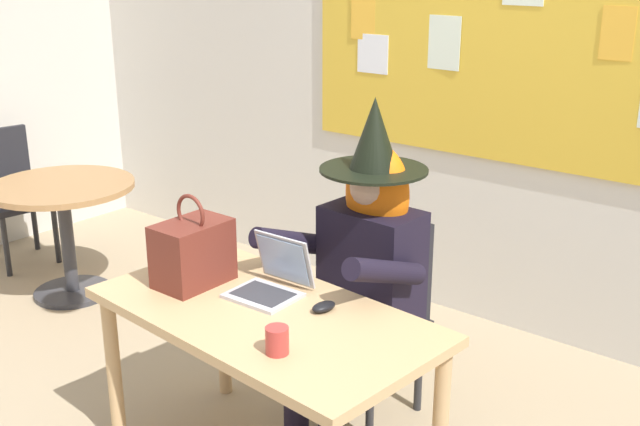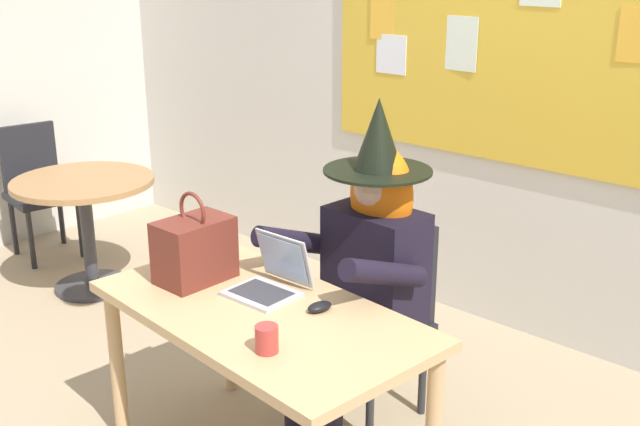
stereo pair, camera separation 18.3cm
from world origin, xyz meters
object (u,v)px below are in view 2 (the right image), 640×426
chair_at_desk (384,306)px  side_table_round (85,208)px  laptop (270,280)px  computer_mouse (320,307)px  handbag (194,249)px  desk_main (261,332)px  coffee_mug (267,339)px  person_costumed (366,253)px  chair_spare_by_window (37,184)px

chair_at_desk → side_table_round: 2.17m
laptop → computer_mouse: 0.26m
handbag → desk_main: bearing=-1.4°
computer_mouse → desk_main: bearing=-132.4°
chair_at_desk → coffee_mug: size_ratio=9.51×
desk_main → person_costumed: person_costumed is taller
desk_main → laptop: (-0.09, 0.14, 0.15)m
computer_mouse → chair_spare_by_window: chair_spare_by_window is taller
laptop → side_table_round: bearing=166.9°
desk_main → computer_mouse: bearing=38.0°
laptop → coffee_mug: laptop is taller
coffee_mug → chair_at_desk: bearing=103.5°
coffee_mug → chair_spare_by_window: size_ratio=0.11×
person_costumed → coffee_mug: size_ratio=15.31×
side_table_round → laptop: bearing=-11.2°
chair_at_desk → side_table_round: size_ratio=1.07×
chair_at_desk → side_table_round: bearing=-80.0°
chair_at_desk → laptop: 0.65m
desk_main → computer_mouse: 0.25m
computer_mouse → person_costumed: bearing=118.0°
person_costumed → computer_mouse: bearing=21.0°
desk_main → chair_spare_by_window: bearing=167.4°
coffee_mug → chair_spare_by_window: bearing=164.8°
desk_main → chair_at_desk: bearing=87.2°
person_costumed → chair_at_desk: bearing=177.8°
handbag → chair_at_desk: bearing=58.6°
desk_main → laptop: size_ratio=4.99×
person_costumed → computer_mouse: (0.15, -0.46, -0.04)m
computer_mouse → chair_spare_by_window: 3.15m
chair_at_desk → chair_spare_by_window: chair_at_desk is taller
side_table_round → coffee_mug: bearing=-17.5°
coffee_mug → side_table_round: size_ratio=0.11×
chair_at_desk → side_table_round: (-2.16, -0.18, 0.03)m
computer_mouse → handbag: 0.60m
desk_main → side_table_round: 2.20m
desk_main → side_table_round: size_ratio=1.66×
chair_spare_by_window → person_costumed: bearing=7.0°
person_costumed → laptop: person_costumed is taller
side_table_round → chair_spare_by_window: chair_spare_by_window is taller
coffee_mug → chair_spare_by_window: 3.31m
person_costumed → chair_spare_by_window: bearing=-88.5°
laptop → computer_mouse: laptop is taller
laptop → coffee_mug: (0.34, -0.35, -0.00)m
person_costumed → side_table_round: person_costumed is taller
chair_at_desk → person_costumed: bearing=0.5°
laptop → chair_spare_by_window: bearing=167.7°
computer_mouse → chair_spare_by_window: bearing=-179.8°
coffee_mug → side_table_round: bearing=162.5°
desk_main → computer_mouse: (0.18, 0.14, 0.11)m
laptop → side_table_round: size_ratio=0.33×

